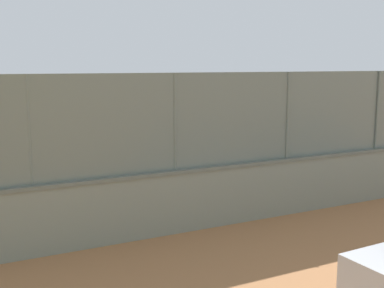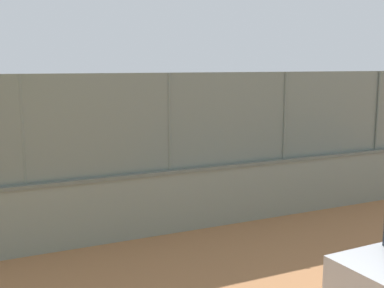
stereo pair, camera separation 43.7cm
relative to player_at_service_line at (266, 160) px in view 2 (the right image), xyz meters
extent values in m
plane|color=#A36B42|center=(5.30, -8.67, -0.94)|extent=(260.00, 260.00, 0.00)
cube|color=gray|center=(5.75, 2.27, -0.24)|extent=(22.46, 0.42, 1.40)
cube|color=slate|center=(5.75, 2.27, 0.50)|extent=(22.46, 0.48, 0.08)
cube|color=slate|center=(5.75, 2.27, 1.64)|extent=(22.01, 0.14, 2.20)
cylinder|color=slate|center=(-2.11, 2.31, 1.64)|extent=(0.07, 0.07, 2.20)
cylinder|color=slate|center=(1.04, 2.30, 1.64)|extent=(0.07, 0.07, 2.20)
cylinder|color=slate|center=(4.18, 2.28, 1.64)|extent=(0.07, 0.07, 2.20)
cylinder|color=slate|center=(7.33, 2.26, 1.64)|extent=(0.07, 0.07, 2.20)
cylinder|color=black|center=(0.11, 0.01, -0.55)|extent=(0.19, 0.19, 0.78)
cylinder|color=black|center=(-0.08, -0.06, -0.55)|extent=(0.19, 0.19, 0.78)
cylinder|color=#429951|center=(0.01, -0.02, 0.13)|extent=(0.44, 0.44, 0.58)
cylinder|color=tan|center=(0.28, 0.13, 0.25)|extent=(0.28, 0.55, 0.17)
cylinder|color=tan|center=(-0.37, 0.15, 0.25)|extent=(0.28, 0.55, 0.17)
sphere|color=tan|center=(0.01, -0.02, 0.53)|extent=(0.22, 0.22, 0.22)
cylinder|color=red|center=(0.01, -0.02, 0.63)|extent=(0.30, 0.30, 0.05)
cylinder|color=black|center=(-0.43, 0.32, 0.25)|extent=(0.14, 0.29, 0.04)
ellipsoid|color=#333338|center=(-0.51, 0.53, 0.25)|extent=(0.13, 0.29, 0.24)
cylinder|color=#591919|center=(0.39, -7.32, -0.55)|extent=(0.20, 0.20, 0.79)
cylinder|color=#591919|center=(0.31, -7.14, -0.55)|extent=(0.20, 0.20, 0.79)
cylinder|color=orange|center=(0.35, -7.23, 0.13)|extent=(0.45, 0.45, 0.58)
cylinder|color=tan|center=(0.53, -7.48, 0.25)|extent=(0.54, 0.32, 0.17)
cylinder|color=tan|center=(0.49, -6.83, 0.25)|extent=(0.54, 0.32, 0.17)
sphere|color=tan|center=(0.35, -7.23, 0.54)|extent=(0.22, 0.22, 0.22)
cylinder|color=white|center=(0.35, -7.23, 0.63)|extent=(0.31, 0.31, 0.05)
cylinder|color=black|center=(0.65, -6.75, 0.25)|extent=(0.29, 0.16, 0.04)
ellipsoid|color=#333338|center=(0.85, -6.66, 0.25)|extent=(0.28, 0.16, 0.24)
sphere|color=#3399D8|center=(-1.38, 1.81, -0.05)|extent=(0.20, 0.20, 0.20)
cylinder|color=black|center=(2.86, 6.80, -0.63)|extent=(0.63, 0.22, 0.62)
camera|label=1|loc=(8.70, 12.09, 2.92)|focal=45.18mm
camera|label=2|loc=(8.31, 12.28, 2.92)|focal=45.18mm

